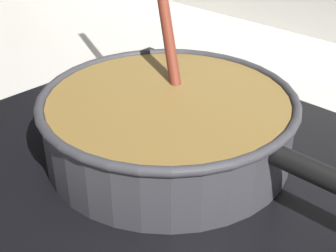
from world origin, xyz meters
TOP-DOWN VIEW (x-y plane):
  - hob_plate at (0.06, 0.24)m, footprint 0.56×0.48m
  - burner_ring at (0.06, 0.24)m, footprint 0.20×0.20m
  - spare_burner at (-0.12, 0.24)m, footprint 0.13×0.13m
  - cooking_pan at (0.06, 0.24)m, footprint 0.48×0.30m

SIDE VIEW (x-z plane):
  - hob_plate at x=0.06m, z-range 0.00..0.01m
  - spare_burner at x=-0.12m, z-range 0.01..0.02m
  - burner_ring at x=0.06m, z-range 0.01..0.02m
  - cooking_pan at x=0.06m, z-range -0.09..0.20m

